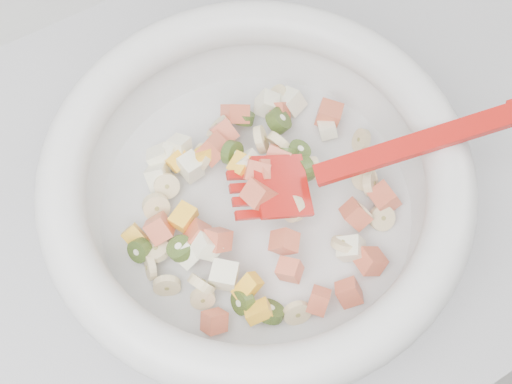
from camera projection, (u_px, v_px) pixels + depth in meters
counter at (225, 309)px, 1.06m from camera, size 2.00×0.60×0.90m
mixing_bowl at (256, 187)px, 0.59m from camera, size 0.42×0.39×0.13m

